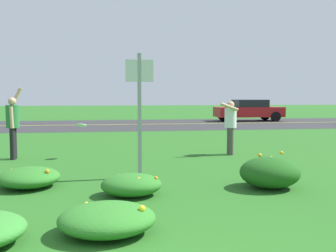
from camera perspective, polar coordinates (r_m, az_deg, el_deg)
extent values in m
plane|color=#26601E|center=(12.90, -9.37, -3.17)|extent=(120.00, 120.00, 0.00)
cube|color=#2D2D30|center=(23.39, -9.20, 0.18)|extent=(120.00, 9.32, 0.01)
cube|color=yellow|center=(23.39, -9.20, 0.19)|extent=(120.00, 0.16, 0.00)
ellipsoid|color=#2D7526|center=(6.70, -5.34, -8.49)|extent=(1.02, 0.89, 0.37)
sphere|color=orange|center=(6.92, -7.14, -7.14)|extent=(0.06, 0.06, 0.06)
sphere|color=orange|center=(6.84, -4.04, -7.68)|extent=(0.09, 0.09, 0.09)
sphere|color=orange|center=(6.50, -4.28, -7.78)|extent=(0.09, 0.09, 0.09)
sphere|color=orange|center=(6.77, -7.48, -7.91)|extent=(0.08, 0.08, 0.08)
sphere|color=orange|center=(6.63, -1.74, -7.58)|extent=(0.06, 0.06, 0.06)
sphere|color=orange|center=(6.80, -6.16, -7.55)|extent=(0.08, 0.08, 0.08)
ellipsoid|color=#1E5619|center=(7.44, 14.57, -6.55)|extent=(1.10, 1.02, 0.57)
sphere|color=gold|center=(7.83, 16.15, -3.77)|extent=(0.07, 0.07, 0.07)
sphere|color=gold|center=(7.52, 14.04, -4.55)|extent=(0.05, 0.05, 0.05)
sphere|color=gold|center=(7.81, 13.18, -4.16)|extent=(0.08, 0.08, 0.08)
sphere|color=gold|center=(7.62, 14.75, -4.52)|extent=(0.08, 0.08, 0.08)
ellipsoid|color=#2D7526|center=(4.96, -8.84, -13.19)|extent=(1.19, 1.08, 0.37)
sphere|color=yellow|center=(5.20, -11.77, -11.07)|extent=(0.06, 0.06, 0.06)
sphere|color=yellow|center=(4.81, -3.79, -11.87)|extent=(0.08, 0.08, 0.08)
sphere|color=yellow|center=(4.68, -13.03, -13.23)|extent=(0.05, 0.05, 0.05)
sphere|color=yellow|center=(5.26, -6.99, -11.87)|extent=(0.08, 0.08, 0.08)
ellipsoid|color=#2D7526|center=(7.73, -19.52, -7.04)|extent=(1.11, 1.19, 0.36)
sphere|color=orange|center=(7.38, -19.93, -7.18)|extent=(0.07, 0.07, 0.07)
sphere|color=orange|center=(7.95, -17.79, -6.47)|extent=(0.06, 0.06, 0.06)
sphere|color=orange|center=(8.10, -21.76, -5.98)|extent=(0.06, 0.06, 0.06)
sphere|color=orange|center=(7.41, -17.13, -6.32)|extent=(0.08, 0.08, 0.08)
sphere|color=orange|center=(7.93, -21.73, -6.17)|extent=(0.08, 0.08, 0.08)
sphere|color=orange|center=(7.90, -19.74, -6.37)|extent=(0.08, 0.08, 0.08)
cube|color=#93969B|center=(7.97, -4.16, 1.41)|extent=(0.07, 0.10, 2.53)
cube|color=silver|center=(7.94, -4.18, 8.01)|extent=(0.56, 0.03, 0.44)
cylinder|color=#287038|center=(11.15, -21.64, 1.30)|extent=(0.34, 0.34, 0.60)
sphere|color=tan|center=(11.14, -21.70, 3.34)|extent=(0.21, 0.21, 0.21)
cylinder|color=black|center=(11.29, -21.44, -2.33)|extent=(0.14, 0.14, 0.84)
cylinder|color=black|center=(11.13, -21.64, -2.43)|extent=(0.14, 0.14, 0.84)
cylinder|color=tan|center=(11.32, -21.22, 3.91)|extent=(0.35, 0.10, 0.54)
cylinder|color=tan|center=(10.96, -21.77, 1.16)|extent=(0.11, 0.09, 0.56)
cylinder|color=silver|center=(11.35, 9.06, 1.16)|extent=(0.34, 0.34, 0.55)
sphere|color=tan|center=(11.34, 9.09, 3.05)|extent=(0.21, 0.21, 0.21)
cylinder|color=#4C4742|center=(11.33, 9.15, -2.23)|extent=(0.14, 0.14, 0.78)
cylinder|color=#4C4742|center=(11.49, 8.90, -2.13)|extent=(0.14, 0.14, 0.78)
cylinder|color=tan|center=(11.12, 8.90, 2.76)|extent=(0.52, 0.10, 0.26)
cylinder|color=tan|center=(11.53, 8.68, 1.11)|extent=(0.11, 0.09, 0.52)
cylinder|color=white|center=(10.81, -12.47, 0.15)|extent=(0.28, 0.27, 0.13)
torus|color=white|center=(10.81, -12.47, 0.12)|extent=(0.28, 0.27, 0.13)
cube|color=maroon|center=(27.18, 11.62, 2.02)|extent=(4.50, 1.82, 0.66)
cube|color=black|center=(27.20, 11.83, 3.22)|extent=(2.10, 1.64, 0.52)
cylinder|color=black|center=(25.84, 9.08, 1.30)|extent=(0.66, 0.22, 0.66)
cylinder|color=black|center=(27.54, 7.94, 1.49)|extent=(0.66, 0.22, 0.66)
cylinder|color=black|center=(26.97, 15.36, 1.32)|extent=(0.66, 0.22, 0.66)
cylinder|color=black|center=(28.59, 13.89, 1.51)|extent=(0.66, 0.22, 0.66)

